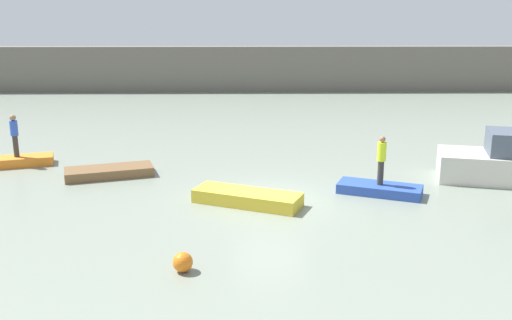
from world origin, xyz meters
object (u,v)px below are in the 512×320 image
object	(u,v)px
rowboat_brown	(109,172)
mooring_buoy	(183,262)
person_hiviz_shirt	(381,158)
person_blue_shirt	(14,133)
rowboat_blue	(380,189)
rowboat_orange	(17,161)
rowboat_yellow	(247,198)

from	to	relation	value
rowboat_brown	mooring_buoy	xyz separation A→B (m)	(3.89, -8.68, 0.07)
person_hiviz_shirt	person_blue_shirt	bearing A→B (deg)	164.58
rowboat_blue	mooring_buoy	bearing A→B (deg)	-113.91
rowboat_brown	person_hiviz_shirt	size ratio (longest dim) A/B	1.91
mooring_buoy	person_blue_shirt	bearing A→B (deg)	128.36
rowboat_orange	person_hiviz_shirt	xyz separation A→B (m)	(14.68, -4.05, 1.16)
rowboat_blue	person_blue_shirt	bearing A→B (deg)	-173.53
person_blue_shirt	person_hiviz_shirt	bearing A→B (deg)	-15.42
rowboat_yellow	person_hiviz_shirt	distance (m)	5.07
mooring_buoy	rowboat_blue	bearing A→B (deg)	44.20
rowboat_brown	rowboat_blue	bearing A→B (deg)	-30.06
rowboat_blue	person_hiviz_shirt	bearing A→B (deg)	-150.98
rowboat_blue	person_hiviz_shirt	distance (m)	1.18
person_blue_shirt	mooring_buoy	size ratio (longest dim) A/B	3.46
rowboat_blue	mooring_buoy	world-z (taller)	mooring_buoy
person_blue_shirt	mooring_buoy	xyz separation A→B (m)	(8.20, -10.36, -1.16)
rowboat_brown	person_blue_shirt	xyz separation A→B (m)	(-4.31, 1.68, 1.24)
rowboat_orange	person_blue_shirt	xyz separation A→B (m)	(0.00, 0.00, 1.23)
person_blue_shirt	person_hiviz_shirt	xyz separation A→B (m)	(14.68, -4.05, -0.07)
rowboat_yellow	person_hiviz_shirt	world-z (taller)	person_hiviz_shirt
person_blue_shirt	person_hiviz_shirt	world-z (taller)	person_blue_shirt
rowboat_yellow	mooring_buoy	bearing A→B (deg)	-84.61
rowboat_orange	rowboat_blue	size ratio (longest dim) A/B	0.97
person_hiviz_shirt	mooring_buoy	distance (m)	9.11
rowboat_yellow	mooring_buoy	world-z (taller)	mooring_buoy
rowboat_brown	person_hiviz_shirt	distance (m)	10.71
rowboat_brown	mooring_buoy	world-z (taller)	mooring_buoy
rowboat_yellow	mooring_buoy	distance (m)	5.49
rowboat_blue	person_hiviz_shirt	world-z (taller)	person_hiviz_shirt
rowboat_brown	mooring_buoy	distance (m)	9.51
rowboat_orange	rowboat_blue	bearing A→B (deg)	-32.05
rowboat_yellow	mooring_buoy	xyz separation A→B (m)	(-1.66, -5.24, 0.03)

